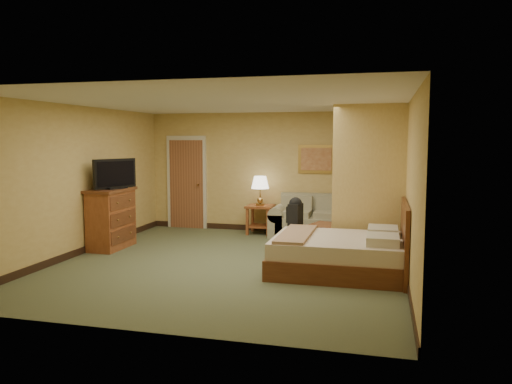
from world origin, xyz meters
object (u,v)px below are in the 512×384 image
(loveseat, at_px, (313,223))
(coffee_table, at_px, (329,231))
(bed, at_px, (343,253))
(dresser, at_px, (111,218))

(loveseat, bearing_deg, coffee_table, -66.14)
(coffee_table, distance_m, bed, 1.75)
(loveseat, height_order, dresser, dresser)
(bed, bearing_deg, loveseat, 107.03)
(coffee_table, height_order, dresser, dresser)
(loveseat, height_order, bed, bed)
(loveseat, bearing_deg, bed, -72.97)
(loveseat, relative_size, coffee_table, 2.06)
(loveseat, height_order, coffee_table, loveseat)
(coffee_table, bearing_deg, dresser, -165.04)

